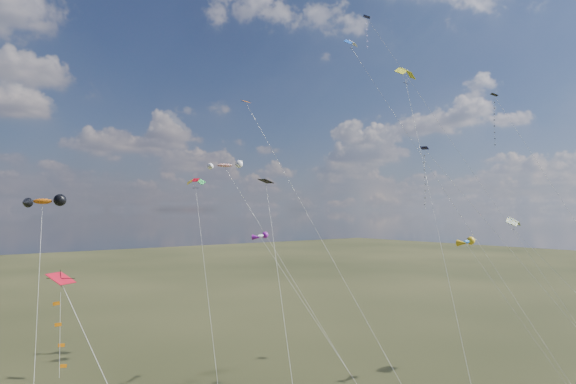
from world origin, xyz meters
TOP-DOWN VIEW (x-y plane):
  - diamond_black_high at (26.93, 10.34)m, footprint 1.44×19.62m
  - diamond_navy_tall at (18.33, 20.86)m, footprint 13.51×23.40m
  - diamond_black_mid at (-8.57, 8.93)m, footprint 5.47×11.63m
  - diamond_red_low at (-25.45, 0.19)m, footprint 4.50×11.86m
  - diamond_navy_right at (13.18, 10.36)m, footprint 9.11×17.06m
  - diamond_orange_center at (0.57, 18.13)m, footprint 5.70×19.02m
  - parafoil_yellow at (7.28, 9.11)m, footprint 11.47×15.21m
  - parafoil_blue_white at (13.08, 21.68)m, footprint 9.45×22.24m
  - parafoil_striped at (23.48, 7.29)m, footprint 7.96×13.07m
  - parafoil_tricolor at (-5.41, 26.92)m, footprint 6.78×16.43m
  - novelty_orange_black at (-21.65, 21.58)m, footprint 4.59×12.34m
  - novelty_white_purple at (-0.57, 21.72)m, footprint 4.61×13.31m
  - novelty_redwhite_stripe at (1.81, 32.81)m, footprint 7.45×17.81m
  - novelty_blue_yellow at (16.42, 8.67)m, footprint 5.91×8.54m

SIDE VIEW (x-z plane):
  - diamond_red_low at x=-25.45m, z-range 4.56..19.19m
  - novelty_blue_yellow at x=16.42m, z-range 6.65..21.04m
  - novelty_white_purple at x=-0.57m, z-range 7.01..21.90m
  - diamond_black_mid at x=-8.57m, z-range 5.17..24.86m
  - parafoil_striped at x=23.48m, z-range 7.68..24.52m
  - novelty_orange_black at x=-21.65m, z-range 8.62..27.06m
  - diamond_navy_right at x=13.18m, z-range 7.75..31.57m
  - diamond_orange_center at x=0.57m, z-range 5.21..34.27m
  - parafoil_tricolor at x=-5.41m, z-range 9.79..30.69m
  - novelty_redwhite_stripe at x=1.81m, z-range 11.01..34.36m
  - diamond_black_high at x=26.93m, z-range 10.95..42.45m
  - parafoil_yellow at x=7.28m, z-range 14.81..46.04m
  - diamond_navy_tall at x=18.33m, z-range 15.10..57.43m
  - parafoil_blue_white at x=13.08m, z-range 18.20..56.54m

